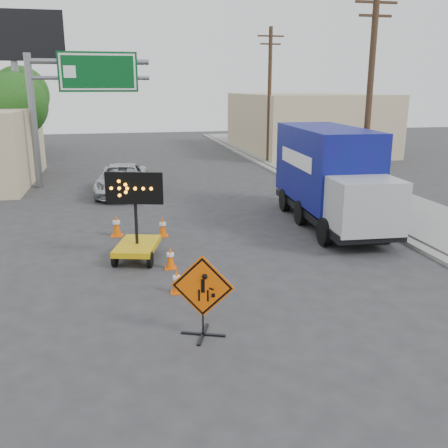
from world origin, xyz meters
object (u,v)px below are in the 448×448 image
object	(u,v)px
box_truck	(330,182)
pickup_truck	(122,180)
arrow_board	(137,240)
construction_sign	(203,294)

from	to	relation	value
box_truck	pickup_truck	bearing A→B (deg)	139.61
arrow_board	pickup_truck	world-z (taller)	arrow_board
construction_sign	arrow_board	distance (m)	5.39
construction_sign	pickup_truck	bearing A→B (deg)	116.22
construction_sign	box_truck	distance (m)	10.15
construction_sign	pickup_truck	world-z (taller)	construction_sign
construction_sign	box_truck	bearing A→B (deg)	72.45
arrow_board	box_truck	bearing A→B (deg)	35.23
arrow_board	pickup_truck	size ratio (longest dim) A/B	0.52
construction_sign	arrow_board	world-z (taller)	arrow_board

